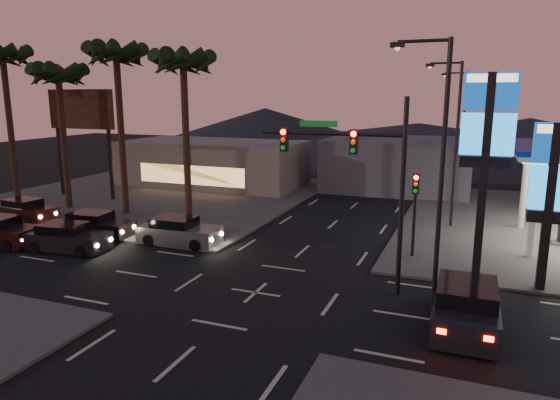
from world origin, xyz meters
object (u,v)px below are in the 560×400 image
at_px(car_lane_a_front, 67,238).
at_px(car_lane_b_front, 179,232).
at_px(pylon_sign_tall, 487,134).
at_px(suv_station, 466,305).
at_px(car_lane_b_rear, 26,211).
at_px(pylon_sign_short, 551,182).
at_px(traffic_signal_mast, 359,166).
at_px(car_lane_b_mid, 95,225).

relative_size(car_lane_a_front, car_lane_b_front, 0.98).
bearing_deg(car_lane_a_front, pylon_sign_tall, 10.70).
xyz_separation_m(car_lane_b_front, suv_station, (14.96, -4.90, 0.09)).
xyz_separation_m(car_lane_b_front, car_lane_b_rear, (-12.25, 0.91, -0.04)).
relative_size(pylon_sign_short, traffic_signal_mast, 0.88).
height_order(car_lane_a_front, car_lane_b_mid, car_lane_a_front).
bearing_deg(pylon_sign_short, car_lane_b_front, 178.94).
distance_m(car_lane_b_mid, car_lane_b_rear, 7.05).
height_order(pylon_sign_tall, car_lane_a_front, pylon_sign_tall).
bearing_deg(car_lane_a_front, traffic_signal_mast, 1.10).
distance_m(pylon_sign_tall, car_lane_b_mid, 21.44).
relative_size(pylon_sign_tall, pylon_sign_short, 1.29).
xyz_separation_m(traffic_signal_mast, car_lane_b_rear, (-22.79, 3.75, -4.57)).
bearing_deg(car_lane_b_mid, pylon_sign_short, 0.44).
distance_m(pylon_sign_tall, car_lane_b_front, 16.33).
xyz_separation_m(pylon_sign_short, car_lane_b_rear, (-30.04, 1.24, -4.00)).
distance_m(car_lane_a_front, car_lane_b_mid, 2.67).
distance_m(car_lane_b_front, suv_station, 15.74).
distance_m(traffic_signal_mast, car_lane_b_rear, 23.55).
xyz_separation_m(pylon_sign_short, car_lane_b_mid, (-23.13, -0.18, -3.99)).
xyz_separation_m(car_lane_b_rear, suv_station, (27.21, -5.81, 0.13)).
bearing_deg(suv_station, car_lane_b_mid, 167.80).
height_order(car_lane_b_rear, suv_station, suv_station).
xyz_separation_m(pylon_sign_short, suv_station, (-2.83, -4.57, -3.87)).
height_order(car_lane_a_front, car_lane_b_front, car_lane_b_front).
bearing_deg(car_lane_a_front, car_lane_b_rear, 151.33).
bearing_deg(suv_station, pylon_sign_tall, 86.62).
height_order(pylon_sign_tall, suv_station, pylon_sign_tall).
bearing_deg(traffic_signal_mast, car_lane_a_front, -178.90).
xyz_separation_m(pylon_sign_tall, car_lane_b_mid, (-20.63, -1.18, -5.72)).
relative_size(car_lane_b_mid, car_lane_b_rear, 1.02).
relative_size(pylon_sign_tall, car_lane_b_front, 1.93).
relative_size(pylon_sign_short, car_lane_a_front, 1.53).
distance_m(pylon_sign_tall, car_lane_a_front, 21.28).
distance_m(car_lane_b_mid, suv_station, 20.77).
distance_m(pylon_sign_short, car_lane_b_front, 18.23).
bearing_deg(car_lane_b_front, suv_station, -18.12).
relative_size(car_lane_a_front, car_lane_b_rear, 1.02).
bearing_deg(suv_station, car_lane_a_front, 174.92).
distance_m(traffic_signal_mast, car_lane_a_front, 16.05).
bearing_deg(pylon_sign_short, suv_station, -121.78).
bearing_deg(car_lane_b_rear, car_lane_b_mid, -11.61).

